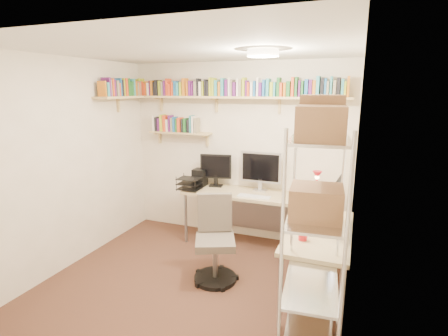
% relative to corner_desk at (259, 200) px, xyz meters
% --- Properties ---
extents(ground, '(3.20, 3.20, 0.00)m').
position_rel_corner_desk_xyz_m(ground, '(-0.49, -0.96, -0.74)').
color(ground, '#462C1E').
rests_on(ground, ground).
extents(room_shell, '(3.24, 3.04, 2.52)m').
position_rel_corner_desk_xyz_m(room_shell, '(-0.49, -0.96, 0.80)').
color(room_shell, beige).
rests_on(room_shell, ground).
extents(wall_shelves, '(3.12, 1.09, 0.80)m').
position_rel_corner_desk_xyz_m(wall_shelves, '(-0.92, 0.33, 1.28)').
color(wall_shelves, tan).
rests_on(wall_shelves, ground).
extents(corner_desk, '(2.31, 1.96, 1.30)m').
position_rel_corner_desk_xyz_m(corner_desk, '(0.00, 0.00, 0.00)').
color(corner_desk, tan).
rests_on(corner_desk, ground).
extents(office_chair, '(0.56, 0.57, 0.97)m').
position_rel_corner_desk_xyz_m(office_chair, '(-0.30, -0.75, -0.34)').
color(office_chair, black).
rests_on(office_chair, ground).
extents(wire_rack, '(0.47, 0.86, 2.09)m').
position_rel_corner_desk_xyz_m(wire_rack, '(0.87, -1.68, 0.78)').
color(wire_rack, silver).
rests_on(wire_rack, ground).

